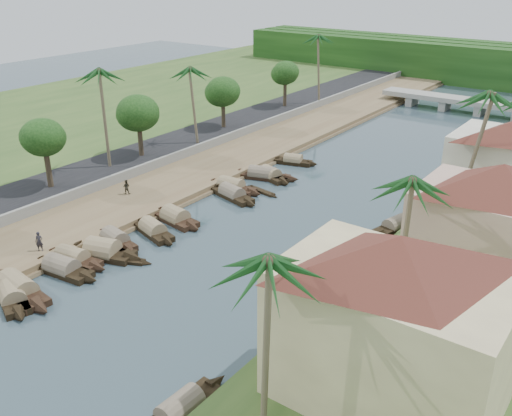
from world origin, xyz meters
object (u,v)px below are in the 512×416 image
Objects in this scene: bridge at (463,102)px; building_near at (392,320)px; person_near at (39,241)px; sampan_1 at (12,297)px.

bridge is 76.54m from building_near.
building_near reaches higher than person_near.
person_near reaches higher than bridge.
person_near is (-12.94, -74.39, -0.03)m from bridge.
sampan_1 is at bearing -96.24° from bridge.
bridge is at bearing 104.39° from building_near.
building_near reaches higher than sampan_1.
bridge is 80.36m from sampan_1.
sampan_1 is (-8.73, -79.88, -1.31)m from bridge.
building_near reaches higher than bridge.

